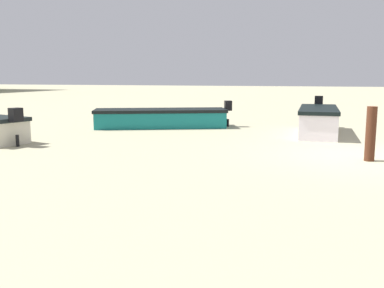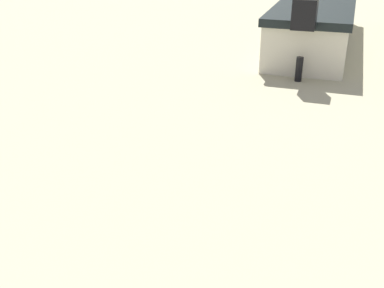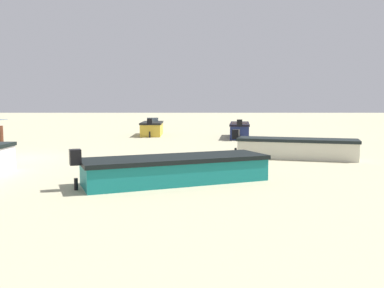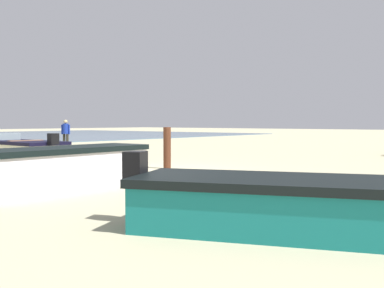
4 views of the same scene
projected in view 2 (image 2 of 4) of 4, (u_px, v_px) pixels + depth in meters
boat_cream_6 at (317, 21)px, 8.61m from camera, size 2.56×5.05×1.14m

